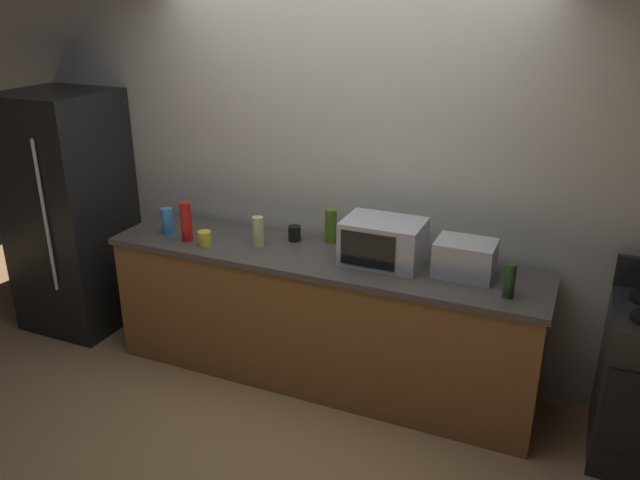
{
  "coord_description": "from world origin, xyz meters",
  "views": [
    {
      "loc": [
        1.48,
        -2.99,
        2.45
      ],
      "look_at": [
        0.0,
        0.4,
        1.0
      ],
      "focal_mm": 35.63,
      "sensor_mm": 36.0,
      "label": 1
    }
  ],
  "objects_px": {
    "refrigerator": "(71,213)",
    "toaster_oven": "(465,258)",
    "bottle_hot_sauce": "(186,222)",
    "bottle_spray_cleaner": "(167,221)",
    "bottle_vinegar": "(258,232)",
    "bottle_olive_oil": "(331,226)",
    "microwave": "(383,242)",
    "bottle_wine": "(509,281)",
    "mug_yellow": "(204,238)",
    "mug_black": "(294,233)"
  },
  "relations": [
    {
      "from": "refrigerator",
      "to": "microwave",
      "type": "bearing_deg",
      "value": 1.12
    },
    {
      "from": "bottle_wine",
      "to": "bottle_spray_cleaner",
      "type": "relative_size",
      "value": 1.08
    },
    {
      "from": "microwave",
      "to": "bottle_olive_oil",
      "type": "distance_m",
      "value": 0.46
    },
    {
      "from": "bottle_vinegar",
      "to": "bottle_olive_oil",
      "type": "relative_size",
      "value": 0.87
    },
    {
      "from": "bottle_vinegar",
      "to": "bottle_wine",
      "type": "height_order",
      "value": "bottle_vinegar"
    },
    {
      "from": "bottle_olive_oil",
      "to": "bottle_hot_sauce",
      "type": "bearing_deg",
      "value": -158.24
    },
    {
      "from": "mug_black",
      "to": "bottle_hot_sauce",
      "type": "bearing_deg",
      "value": -156.57
    },
    {
      "from": "bottle_wine",
      "to": "bottle_hot_sauce",
      "type": "bearing_deg",
      "value": 179.81
    },
    {
      "from": "toaster_oven",
      "to": "bottle_wine",
      "type": "height_order",
      "value": "toaster_oven"
    },
    {
      "from": "mug_black",
      "to": "microwave",
      "type": "bearing_deg",
      "value": -9.55
    },
    {
      "from": "toaster_oven",
      "to": "bottle_spray_cleaner",
      "type": "height_order",
      "value": "toaster_oven"
    },
    {
      "from": "bottle_vinegar",
      "to": "bottle_spray_cleaner",
      "type": "height_order",
      "value": "bottle_vinegar"
    },
    {
      "from": "bottle_spray_cleaner",
      "to": "microwave",
      "type": "bearing_deg",
      "value": 4.44
    },
    {
      "from": "toaster_oven",
      "to": "mug_black",
      "type": "distance_m",
      "value": 1.16
    },
    {
      "from": "microwave",
      "to": "bottle_wine",
      "type": "xyz_separation_m",
      "value": [
        0.78,
        -0.18,
        -0.04
      ]
    },
    {
      "from": "bottle_spray_cleaner",
      "to": "mug_black",
      "type": "height_order",
      "value": "bottle_spray_cleaner"
    },
    {
      "from": "bottle_hot_sauce",
      "to": "refrigerator",
      "type": "bearing_deg",
      "value": 173.67
    },
    {
      "from": "bottle_vinegar",
      "to": "bottle_hot_sauce",
      "type": "bearing_deg",
      "value": -167.7
    },
    {
      "from": "bottle_spray_cleaner",
      "to": "bottle_olive_oil",
      "type": "bearing_deg",
      "value": 15.29
    },
    {
      "from": "toaster_oven",
      "to": "mug_black",
      "type": "xyz_separation_m",
      "value": [
        -1.15,
        0.1,
        -0.05
      ]
    },
    {
      "from": "bottle_wine",
      "to": "bottle_olive_oil",
      "type": "distance_m",
      "value": 1.25
    },
    {
      "from": "bottle_spray_cleaner",
      "to": "refrigerator",
      "type": "bearing_deg",
      "value": 175.8
    },
    {
      "from": "refrigerator",
      "to": "bottle_olive_oil",
      "type": "relative_size",
      "value": 7.9
    },
    {
      "from": "toaster_oven",
      "to": "mug_yellow",
      "type": "xyz_separation_m",
      "value": [
        -1.66,
        -0.21,
        -0.06
      ]
    },
    {
      "from": "microwave",
      "to": "bottle_wine",
      "type": "height_order",
      "value": "microwave"
    },
    {
      "from": "microwave",
      "to": "bottle_olive_oil",
      "type": "bearing_deg",
      "value": 156.72
    },
    {
      "from": "microwave",
      "to": "toaster_oven",
      "type": "bearing_deg",
      "value": 1.41
    },
    {
      "from": "refrigerator",
      "to": "microwave",
      "type": "height_order",
      "value": "refrigerator"
    },
    {
      "from": "refrigerator",
      "to": "toaster_oven",
      "type": "relative_size",
      "value": 5.29
    },
    {
      "from": "refrigerator",
      "to": "mug_yellow",
      "type": "bearing_deg",
      "value": -6.65
    },
    {
      "from": "mug_yellow",
      "to": "mug_black",
      "type": "bearing_deg",
      "value": 31.38
    },
    {
      "from": "bottle_vinegar",
      "to": "refrigerator",
      "type": "bearing_deg",
      "value": 179.25
    },
    {
      "from": "bottle_wine",
      "to": "bottle_olive_oil",
      "type": "height_order",
      "value": "bottle_olive_oil"
    },
    {
      "from": "mug_yellow",
      "to": "toaster_oven",
      "type": "bearing_deg",
      "value": 7.25
    },
    {
      "from": "bottle_olive_oil",
      "to": "bottle_spray_cleaner",
      "type": "bearing_deg",
      "value": -164.71
    },
    {
      "from": "bottle_olive_oil",
      "to": "mug_yellow",
      "type": "bearing_deg",
      "value": -152.84
    },
    {
      "from": "refrigerator",
      "to": "bottle_spray_cleaner",
      "type": "bearing_deg",
      "value": -4.2
    },
    {
      "from": "bottle_olive_oil",
      "to": "mug_yellow",
      "type": "relative_size",
      "value": 2.4
    },
    {
      "from": "toaster_oven",
      "to": "bottle_vinegar",
      "type": "distance_m",
      "value": 1.33
    },
    {
      "from": "refrigerator",
      "to": "mug_yellow",
      "type": "xyz_separation_m",
      "value": [
        1.29,
        -0.15,
        0.05
      ]
    },
    {
      "from": "microwave",
      "to": "bottle_wine",
      "type": "distance_m",
      "value": 0.8
    },
    {
      "from": "bottle_wine",
      "to": "microwave",
      "type": "bearing_deg",
      "value": 166.85
    },
    {
      "from": "bottle_olive_oil",
      "to": "bottle_spray_cleaner",
      "type": "height_order",
      "value": "bottle_olive_oil"
    },
    {
      "from": "refrigerator",
      "to": "bottle_wine",
      "type": "xyz_separation_m",
      "value": [
        3.22,
        -0.13,
        0.1
      ]
    },
    {
      "from": "bottle_hot_sauce",
      "to": "bottle_spray_cleaner",
      "type": "xyz_separation_m",
      "value": [
        -0.2,
        0.06,
        -0.04
      ]
    },
    {
      "from": "bottle_olive_oil",
      "to": "mug_yellow",
      "type": "distance_m",
      "value": 0.83
    },
    {
      "from": "bottle_spray_cleaner",
      "to": "mug_yellow",
      "type": "relative_size",
      "value": 1.9
    },
    {
      "from": "bottle_olive_oil",
      "to": "bottle_hot_sauce",
      "type": "xyz_separation_m",
      "value": [
        -0.89,
        -0.35,
        0.02
      ]
    },
    {
      "from": "bottle_wine",
      "to": "bottle_hot_sauce",
      "type": "relative_size",
      "value": 0.73
    },
    {
      "from": "bottle_spray_cleaner",
      "to": "mug_yellow",
      "type": "distance_m",
      "value": 0.36
    }
  ]
}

